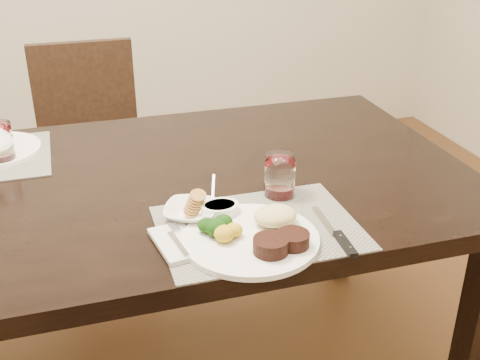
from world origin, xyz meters
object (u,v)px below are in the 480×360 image
object	(u,v)px
cracker_bowl	(191,211)
steak_knife	(340,238)
wine_glass_near	(280,178)
dinner_plate	(257,235)
chair_far	(91,142)

from	to	relation	value
cracker_bowl	steak_knife	bearing A→B (deg)	-33.25
steak_knife	wine_glass_near	distance (m)	0.26
steak_knife	dinner_plate	bearing A→B (deg)	168.66
cracker_bowl	wine_glass_near	bearing A→B (deg)	11.98
chair_far	cracker_bowl	distance (m)	1.22
chair_far	wine_glass_near	size ratio (longest dim) A/B	8.27
dinner_plate	wine_glass_near	xyz separation A→B (m)	(0.13, 0.20, 0.03)
steak_knife	cracker_bowl	bearing A→B (deg)	150.15
chair_far	steak_knife	world-z (taller)	chair_far
cracker_bowl	wine_glass_near	distance (m)	0.25
wine_glass_near	steak_knife	bearing A→B (deg)	-77.61
dinner_plate	wine_glass_near	size ratio (longest dim) A/B	2.83
dinner_plate	cracker_bowl	xyz separation A→B (m)	(-0.12, 0.15, 0.00)
dinner_plate	steak_knife	bearing A→B (deg)	3.40
cracker_bowl	dinner_plate	bearing A→B (deg)	-51.53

